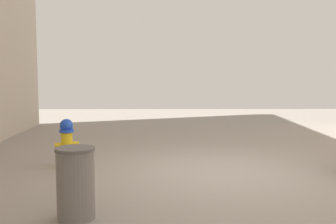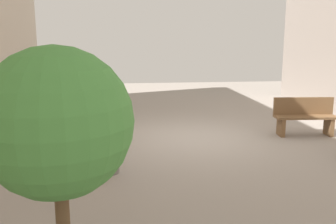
{
  "view_description": "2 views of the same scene",
  "coord_description": "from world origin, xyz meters",
  "px_view_note": "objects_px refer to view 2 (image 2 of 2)",
  "views": [
    {
      "loc": [
        0.96,
        6.86,
        1.75
      ],
      "look_at": [
        0.88,
        0.07,
        1.06
      ],
      "focal_mm": 43.47,
      "sensor_mm": 36.0,
      "label": 1
    },
    {
      "loc": [
        1.63,
        8.63,
        2.4
      ],
      "look_at": [
        0.68,
        0.55,
        0.78
      ],
      "focal_mm": 39.2,
      "sensor_mm": 36.0,
      "label": 2
    }
  ],
  "objects_px": {
    "planter_tree": "(59,161)",
    "trash_bin": "(107,150)",
    "bench_near": "(305,116)",
    "fire_hydrant": "(82,119)"
  },
  "relations": [
    {
      "from": "fire_hydrant",
      "to": "planter_tree",
      "type": "height_order",
      "value": "planter_tree"
    },
    {
      "from": "bench_near",
      "to": "fire_hydrant",
      "type": "bearing_deg",
      "value": -4.63
    },
    {
      "from": "planter_tree",
      "to": "trash_bin",
      "type": "distance_m",
      "value": 3.88
    },
    {
      "from": "fire_hydrant",
      "to": "bench_near",
      "type": "height_order",
      "value": "bench_near"
    },
    {
      "from": "planter_tree",
      "to": "trash_bin",
      "type": "relative_size",
      "value": 2.76
    },
    {
      "from": "planter_tree",
      "to": "trash_bin",
      "type": "bearing_deg",
      "value": -92.2
    },
    {
      "from": "fire_hydrant",
      "to": "bench_near",
      "type": "bearing_deg",
      "value": 175.37
    },
    {
      "from": "fire_hydrant",
      "to": "trash_bin",
      "type": "relative_size",
      "value": 1.04
    },
    {
      "from": "trash_bin",
      "to": "bench_near",
      "type": "bearing_deg",
      "value": -156.18
    },
    {
      "from": "trash_bin",
      "to": "planter_tree",
      "type": "bearing_deg",
      "value": 87.8
    }
  ]
}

